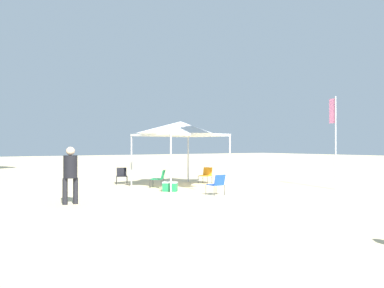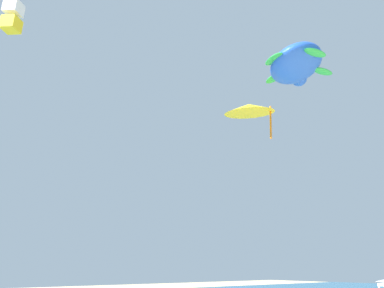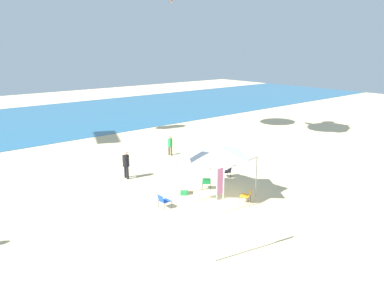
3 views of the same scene
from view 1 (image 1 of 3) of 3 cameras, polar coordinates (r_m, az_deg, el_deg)
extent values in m
cube|color=beige|center=(17.98, 6.33, -6.62)|extent=(120.00, 120.00, 0.10)
cylinder|color=#B7B7BC|center=(18.59, 5.56, -2.54)|extent=(0.07, 0.07, 2.40)
cylinder|color=#B7B7BC|center=(20.85, -0.57, -2.29)|extent=(0.07, 0.07, 2.40)
cylinder|color=#B7B7BC|center=(16.24, -3.12, -2.89)|extent=(0.07, 0.07, 2.40)
cylinder|color=#B7B7BC|center=(18.78, -8.85, -2.52)|extent=(0.07, 0.07, 2.40)
cube|color=silver|center=(18.53, -1.68, 1.31)|extent=(3.55, 3.94, 0.10)
pyramid|color=silver|center=(18.54, -1.68, 2.39)|extent=(3.48, 3.86, 0.60)
cylinder|color=black|center=(18.54, -5.74, -5.64)|extent=(0.02, 0.02, 0.40)
cylinder|color=black|center=(18.04, -6.16, -5.79)|extent=(0.02, 0.02, 0.40)
cylinder|color=black|center=(18.42, -4.16, -5.68)|extent=(0.02, 0.02, 0.40)
cylinder|color=black|center=(17.92, -4.54, -5.83)|extent=(0.02, 0.02, 0.40)
cube|color=#198C4C|center=(18.21, -5.15, -5.11)|extent=(0.73, 0.73, 0.03)
cube|color=#198C4C|center=(18.13, -4.26, -4.47)|extent=(0.45, 0.43, 0.41)
cylinder|color=black|center=(19.95, 0.91, -5.26)|extent=(0.02, 0.02, 0.40)
cylinder|color=black|center=(19.71, 2.25, -5.32)|extent=(0.02, 0.02, 0.40)
cylinder|color=black|center=(20.41, 1.61, -5.14)|extent=(0.02, 0.02, 0.40)
cylinder|color=black|center=(20.17, 2.92, -5.20)|extent=(0.02, 0.02, 0.40)
cube|color=orange|center=(20.04, 1.92, -4.66)|extent=(0.70, 0.70, 0.03)
cube|color=orange|center=(20.29, 2.30, -4.01)|extent=(0.50, 0.34, 0.41)
cylinder|color=black|center=(19.81, -10.95, -5.29)|extent=(0.02, 0.02, 0.40)
cylinder|color=black|center=(19.83, -9.44, -5.29)|extent=(0.02, 0.02, 0.40)
cylinder|color=black|center=(20.33, -11.00, -5.16)|extent=(0.02, 0.02, 0.40)
cylinder|color=black|center=(20.35, -9.53, -5.16)|extent=(0.02, 0.02, 0.40)
cube|color=black|center=(20.06, -10.23, -4.65)|extent=(0.67, 0.67, 0.03)
cube|color=black|center=(20.33, -10.26, -4.00)|extent=(0.30, 0.51, 0.41)
cylinder|color=black|center=(15.88, 3.53, -6.56)|extent=(0.02, 0.02, 0.40)
cylinder|color=black|center=(15.56, 2.04, -6.69)|extent=(0.02, 0.02, 0.40)
cylinder|color=black|center=(15.48, 4.75, -6.72)|extent=(0.02, 0.02, 0.40)
cylinder|color=black|center=(15.15, 3.25, -6.87)|extent=(0.02, 0.02, 0.40)
cube|color=blue|center=(15.50, 3.39, -5.98)|extent=(0.53, 0.53, 0.03)
cube|color=blue|center=(15.25, 4.08, -5.28)|extent=(0.15, 0.50, 0.41)
cube|color=#1E8C4C|center=(16.72, -3.23, -6.31)|extent=(0.70, 0.71, 0.36)
cube|color=white|center=(16.70, -3.23, -5.63)|extent=(0.72, 0.74, 0.04)
cylinder|color=silver|center=(18.45, 20.27, 0.18)|extent=(0.06, 0.06, 4.15)
cube|color=pink|center=(18.62, 19.82, 4.57)|extent=(0.30, 0.02, 1.10)
cylinder|color=black|center=(13.68, -16.66, -6.59)|extent=(0.17, 0.17, 0.87)
cylinder|color=black|center=(13.61, -18.07, -6.62)|extent=(0.17, 0.17, 0.87)
cylinder|color=black|center=(13.58, -17.36, -3.19)|extent=(0.45, 0.45, 0.76)
sphere|color=beige|center=(13.56, -17.36, -1.00)|extent=(0.28, 0.28, 0.28)
camera|label=2|loc=(16.23, 59.41, 3.93)|focal=37.92mm
camera|label=3|loc=(25.58, 52.78, 15.02)|focal=34.16mm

